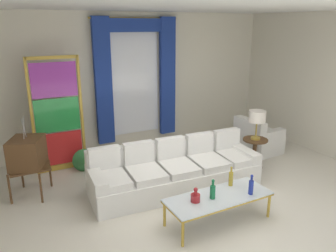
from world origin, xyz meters
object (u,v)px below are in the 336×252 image
object	(u,v)px
vintage_tv	(27,154)
stained_glass_divider	(58,117)
couch_white_long	(174,171)
bottle_amber_squat	(195,197)
coffee_table	(218,198)
bottle_blue_decanter	(213,191)
bottle_ruby_flask	(251,186)
bottle_crystal_tall	(231,178)
table_lamp_brass	(257,118)
round_side_table	(254,151)
peacock_figurine	(85,161)
armchair_white	(257,140)

from	to	relation	value
vintage_tv	stained_glass_divider	distance (m)	1.10
couch_white_long	bottle_amber_squat	bearing A→B (deg)	-105.18
coffee_table	bottle_blue_decanter	xyz separation A→B (m)	(-0.11, -0.01, 0.15)
bottle_ruby_flask	vintage_tv	bearing A→B (deg)	140.31
bottle_amber_squat	bottle_ruby_flask	world-z (taller)	bottle_ruby_flask
bottle_amber_squat	vintage_tv	xyz separation A→B (m)	(-1.91, 2.07, 0.25)
bottle_crystal_tall	table_lamp_brass	world-z (taller)	table_lamp_brass
bottle_blue_decanter	bottle_amber_squat	bearing A→B (deg)	171.80
stained_glass_divider	table_lamp_brass	bearing A→B (deg)	-26.57
coffee_table	round_side_table	bearing A→B (deg)	34.75
bottle_amber_squat	peacock_figurine	xyz separation A→B (m)	(-0.89, 2.54, -0.26)
bottle_amber_squat	vintage_tv	bearing A→B (deg)	132.71
round_side_table	table_lamp_brass	size ratio (longest dim) A/B	1.04
bottle_amber_squat	stained_glass_divider	distance (m)	3.20
coffee_table	peacock_figurine	world-z (taller)	peacock_figurine
coffee_table	bottle_amber_squat	xyz separation A→B (m)	(-0.37, 0.03, 0.10)
bottle_amber_squat	peacock_figurine	size ratio (longest dim) A/B	0.35
coffee_table	table_lamp_brass	xyz separation A→B (m)	(1.76, 1.22, 0.65)
couch_white_long	vintage_tv	world-z (taller)	vintage_tv
peacock_figurine	coffee_table	bearing A→B (deg)	-63.86
round_side_table	coffee_table	bearing A→B (deg)	-145.25
couch_white_long	peacock_figurine	xyz separation A→B (m)	(-1.21, 1.34, -0.09)
couch_white_long	coffee_table	distance (m)	1.23
table_lamp_brass	peacock_figurine	bearing A→B (deg)	156.08
stained_glass_divider	table_lamp_brass	distance (m)	3.79
bottle_blue_decanter	peacock_figurine	bearing A→B (deg)	113.95
armchair_white	stained_glass_divider	size ratio (longest dim) A/B	0.40
couch_white_long	stained_glass_divider	distance (m)	2.43
stained_glass_divider	vintage_tv	bearing A→B (deg)	-128.52
bottle_blue_decanter	couch_white_long	bearing A→B (deg)	86.86
armchair_white	round_side_table	bearing A→B (deg)	-135.39
couch_white_long	vintage_tv	distance (m)	2.43
bottle_blue_decanter	vintage_tv	bearing A→B (deg)	135.83
bottle_amber_squat	bottle_ruby_flask	bearing A→B (deg)	-13.17
bottle_amber_squat	vintage_tv	size ratio (longest dim) A/B	0.16
table_lamp_brass	round_side_table	bearing A→B (deg)	180.00
bottle_ruby_flask	armchair_white	size ratio (longest dim) A/B	0.35
couch_white_long	coffee_table	size ratio (longest dim) A/B	1.93
vintage_tv	table_lamp_brass	world-z (taller)	vintage_tv
bottle_crystal_tall	bottle_blue_decanter	bearing A→B (deg)	-157.68
vintage_tv	bottle_crystal_tall	bearing A→B (deg)	-36.03
coffee_table	bottle_blue_decanter	world-z (taller)	bottle_blue_decanter
bottle_amber_squat	table_lamp_brass	xyz separation A→B (m)	(2.14, 1.20, 0.55)
armchair_white	peacock_figurine	world-z (taller)	armchair_white
coffee_table	peacock_figurine	size ratio (longest dim) A/B	2.57
round_side_table	couch_white_long	bearing A→B (deg)	179.93
bottle_blue_decanter	armchair_white	bearing A→B (deg)	36.41
coffee_table	stained_glass_divider	world-z (taller)	stained_glass_divider
couch_white_long	peacock_figurine	size ratio (longest dim) A/B	4.96
coffee_table	bottle_ruby_flask	size ratio (longest dim) A/B	5.08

